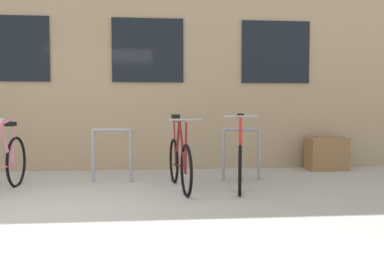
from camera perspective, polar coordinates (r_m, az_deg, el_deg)
ground_plane at (r=4.51m, az=-22.73°, el=-10.99°), size 42.00×42.00×0.00m
storefront_building at (r=11.04m, az=-12.50°, el=13.79°), size 28.00×6.87×6.22m
bike_rack at (r=6.32m, az=-20.55°, el=-2.20°), size 6.62×0.05×0.83m
bicycle_pink at (r=5.81m, az=-25.69°, el=-3.89°), size 0.44×1.77×1.03m
bicycle_red at (r=5.72m, az=6.98°, el=-3.83°), size 0.53×1.69×1.08m
bicycle_maroon at (r=5.59m, az=-1.82°, el=-3.96°), size 0.44×1.69×1.06m
planter_box at (r=7.73m, az=18.82°, el=-2.72°), size 0.70×0.44×0.60m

